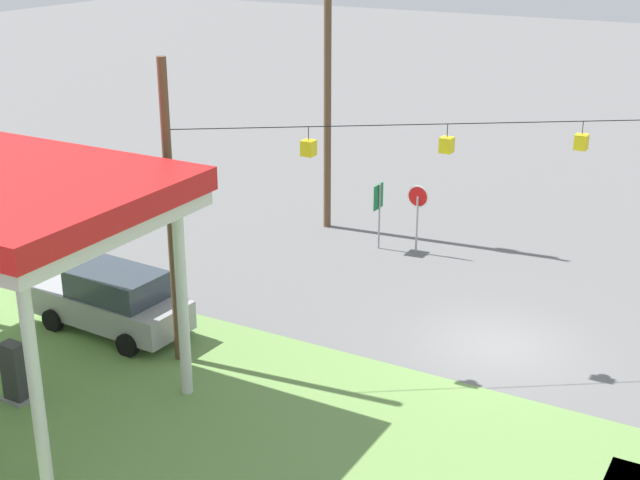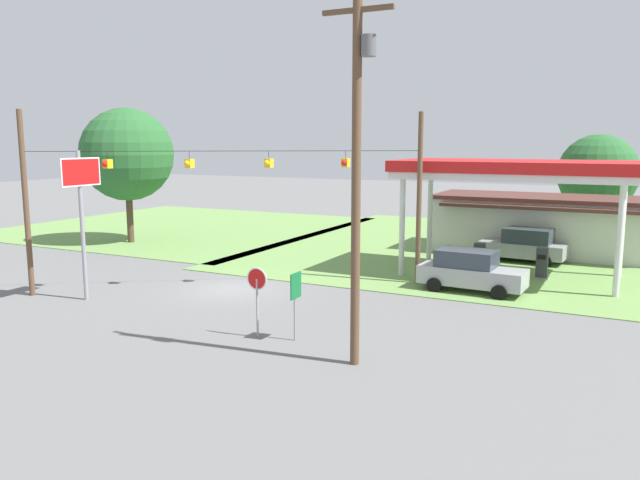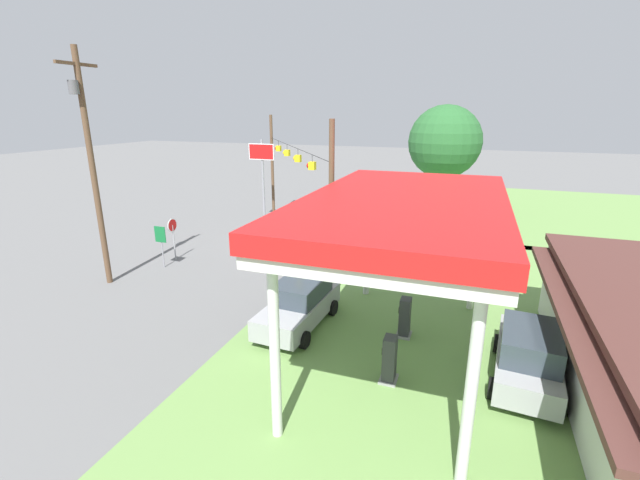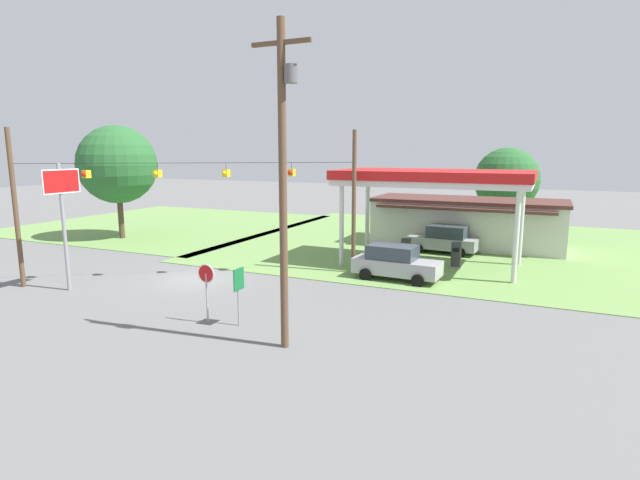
# 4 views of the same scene
# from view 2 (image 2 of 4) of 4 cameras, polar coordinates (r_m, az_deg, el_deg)

# --- Properties ---
(ground_plane) EXTENTS (160.00, 160.00, 0.00)m
(ground_plane) POSITION_cam_2_polar(r_m,az_deg,el_deg) (29.47, -8.02, -4.47)
(ground_plane) COLOR slate
(grass_verge_station_corner) EXTENTS (36.00, 28.00, 0.04)m
(grass_verge_station_corner) POSITION_cam_2_polar(r_m,az_deg,el_deg) (40.69, 21.60, -1.26)
(grass_verge_station_corner) COLOR #6B934C
(grass_verge_station_corner) RESTS_ON ground
(grass_verge_opposite_corner) EXTENTS (24.00, 24.00, 0.04)m
(grass_verge_opposite_corner) POSITION_cam_2_polar(r_m,az_deg,el_deg) (51.55, -12.50, 1.21)
(grass_verge_opposite_corner) COLOR #6B934C
(grass_verge_opposite_corner) RESTS_ON ground
(gas_station_canopy) EXTENTS (11.38, 6.17, 5.88)m
(gas_station_canopy) POSITION_cam_2_polar(r_m,az_deg,el_deg) (32.70, 17.34, 6.05)
(gas_station_canopy) COLOR silver
(gas_station_canopy) RESTS_ON ground
(gas_station_store) EXTENTS (13.80, 5.89, 3.55)m
(gas_station_store) POSITION_cam_2_polar(r_m,az_deg,el_deg) (40.51, 20.33, 1.31)
(gas_station_store) COLOR silver
(gas_station_store) RESTS_ON ground
(fuel_pump_near) EXTENTS (0.71, 0.56, 1.61)m
(fuel_pump_near) POSITION_cam_2_polar(r_m,az_deg,el_deg) (33.51, 14.36, -1.69)
(fuel_pump_near) COLOR gray
(fuel_pump_near) RESTS_ON ground
(fuel_pump_far) EXTENTS (0.71, 0.56, 1.61)m
(fuel_pump_far) POSITION_cam_2_polar(r_m,az_deg,el_deg) (33.01, 19.62, -2.10)
(fuel_pump_far) COLOR gray
(fuel_pump_far) RESTS_ON ground
(car_at_pumps_front) EXTENTS (4.83, 2.30, 1.93)m
(car_at_pumps_front) POSITION_cam_2_polar(r_m,az_deg,el_deg) (29.33, 13.59, -2.74)
(car_at_pumps_front) COLOR #9E9EA3
(car_at_pumps_front) RESTS_ON ground
(car_at_pumps_rear) EXTENTS (4.82, 2.40, 1.96)m
(car_at_pumps_rear) POSITION_cam_2_polar(r_m,az_deg,el_deg) (37.27, 18.18, -0.45)
(car_at_pumps_rear) COLOR #9E9EA3
(car_at_pumps_rear) RESTS_ON ground
(stop_sign_roadside) EXTENTS (0.80, 0.08, 2.50)m
(stop_sign_roadside) POSITION_cam_2_polar(r_m,az_deg,el_deg) (21.87, -5.78, -4.28)
(stop_sign_roadside) COLOR #99999E
(stop_sign_roadside) RESTS_ON ground
(stop_sign_overhead) EXTENTS (0.22, 2.08, 6.45)m
(stop_sign_overhead) POSITION_cam_2_polar(r_m,az_deg,el_deg) (28.39, -20.98, 3.89)
(stop_sign_overhead) COLOR gray
(stop_sign_overhead) RESTS_ON ground
(route_sign) EXTENTS (0.10, 0.70, 2.40)m
(route_sign) POSITION_cam_2_polar(r_m,az_deg,el_deg) (21.42, -2.26, -4.81)
(route_sign) COLOR gray
(route_sign) RESTS_ON ground
(utility_pole_main) EXTENTS (2.20, 0.44, 11.31)m
(utility_pole_main) POSITION_cam_2_polar(r_m,az_deg,el_deg) (18.52, 3.45, 7.32)
(utility_pole_main) COLOR brown
(utility_pole_main) RESTS_ON ground
(signal_span_gantry) EXTENTS (14.93, 10.24, 8.20)m
(signal_span_gantry) POSITION_cam_2_polar(r_m,az_deg,el_deg) (28.75, -8.23, 4.25)
(signal_span_gantry) COLOR brown
(signal_span_gantry) RESTS_ON ground
(tree_behind_station) EXTENTS (5.35, 5.35, 7.33)m
(tree_behind_station) POSITION_cam_2_polar(r_m,az_deg,el_deg) (46.91, 24.05, 5.57)
(tree_behind_station) COLOR #4C3828
(tree_behind_station) RESTS_ON ground
(tree_west_verge) EXTENTS (6.16, 6.16, 9.04)m
(tree_west_verge) POSITION_cam_2_polar(r_m,az_deg,el_deg) (43.85, -17.23, 7.46)
(tree_west_verge) COLOR #4C3828
(tree_west_verge) RESTS_ON ground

